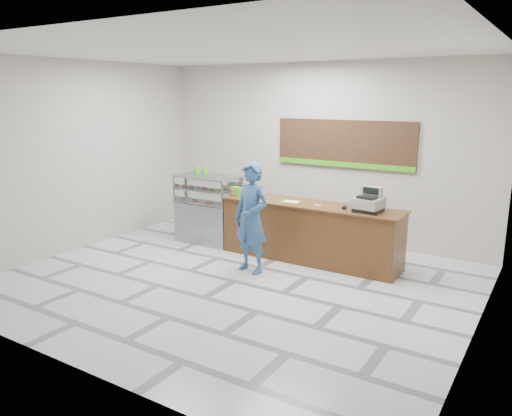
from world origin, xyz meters
The scene contains 16 objects.
floor centered at (0.00, 0.00, 0.00)m, with size 7.00×7.00×0.00m, color silver.
back_wall centered at (0.00, 3.00, 1.75)m, with size 7.00×7.00×0.00m, color #B5AFA6.
ceiling centered at (0.00, 0.00, 3.50)m, with size 7.00×7.00×0.00m, color silver.
sales_counter centered at (0.55, 1.55, 0.52)m, with size 3.26×0.76×1.03m.
display_case centered at (-1.67, 1.55, 0.68)m, with size 1.22×0.72×1.33m.
menu_board centered at (0.55, 2.96, 1.93)m, with size 2.80×0.06×0.90m.
cash_register centered at (1.60, 1.52, 1.18)m, with size 0.46×0.48×0.39m.
card_terminal centered at (1.19, 1.50, 1.05)m, with size 0.07×0.14×0.04m, color black.
serving_tray centered at (0.22, 1.45, 1.04)m, with size 0.36×0.28×0.02m.
napkin_box centered at (-0.95, 1.67, 1.08)m, with size 0.13×0.13×0.11m, color white.
straw_cup centered at (-0.67, 1.60, 1.09)m, with size 0.07×0.07×0.11m, color silver.
promo_box centered at (-0.95, 1.45, 1.11)m, with size 0.18×0.12×0.16m, color #42AE17.
donut_decal centered at (0.71, 1.51, 1.03)m, with size 0.15×0.15×0.00m, color #E25A8B.
green_cup_left centered at (-2.00, 1.63, 1.41)m, with size 0.10×0.10×0.15m, color #42AE17.
green_cup_right centered at (-1.86, 1.72, 1.40)m, with size 0.10×0.10×0.15m, color #42AE17.
customer centered at (-0.02, 0.54, 0.91)m, with size 0.66×0.44×1.82m, color #2F578C.
Camera 1 is at (4.22, -6.08, 2.88)m, focal length 35.00 mm.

